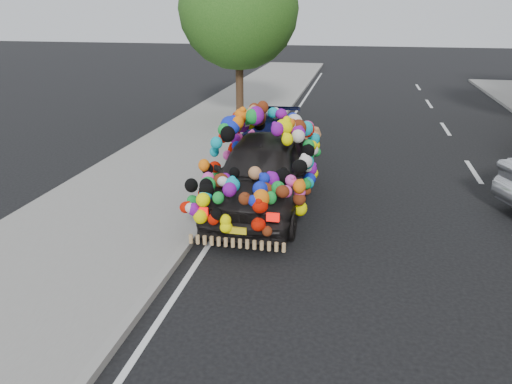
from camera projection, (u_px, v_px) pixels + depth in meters
The scene contains 6 objects.
ground at pixel (321, 241), 9.24m from camera, with size 100.00×100.00×0.00m, color black.
sidewalk at pixel (107, 220), 10.03m from camera, with size 4.00×60.00×0.12m, color gray.
kerb at pixel (200, 228), 9.66m from camera, with size 0.15×60.00×0.13m, color gray.
tree_near_sidewalk at pixel (239, 9), 17.27m from camera, with size 4.20×4.20×6.13m.
plush_art_car at pixel (263, 157), 10.44m from camera, with size 2.22×4.77×2.20m.
navy_sedan at pixel (269, 143), 13.49m from camera, with size 1.77×4.36×1.26m, color black.
Camera 1 is at (0.49, -8.41, 4.08)m, focal length 35.00 mm.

